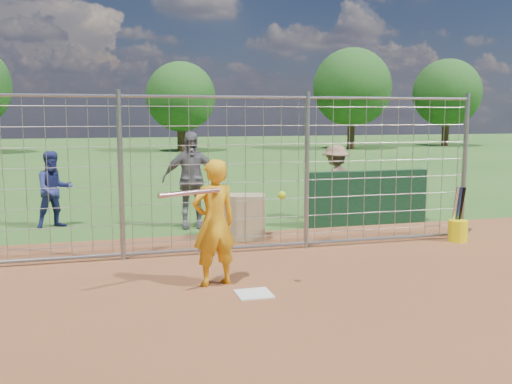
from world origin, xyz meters
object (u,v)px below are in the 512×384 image
object	(u,v)px
bystander_a	(54,189)
bystander_c	(336,182)
equipment_bin	(243,217)
bucket_with_bats	(458,228)
bystander_b	(191,180)
batter	(214,223)

from	to	relation	value
bystander_a	bystander_c	distance (m)	5.77
equipment_bin	bucket_with_bats	bearing A→B (deg)	-4.01
bystander_c	equipment_bin	size ratio (longest dim) A/B	1.99
equipment_bin	bystander_b	bearing A→B (deg)	135.09
equipment_bin	batter	bearing A→B (deg)	-96.63
bystander_a	bystander_c	world-z (taller)	bystander_c
batter	equipment_bin	world-z (taller)	batter
bystander_b	bucket_with_bats	world-z (taller)	bystander_b
batter	equipment_bin	distance (m)	2.88
batter	bucket_with_bats	size ratio (longest dim) A/B	1.70
bystander_b	bystander_c	size ratio (longest dim) A/B	1.20
equipment_bin	bystander_a	bearing A→B (deg)	163.89
equipment_bin	bucket_with_bats	world-z (taller)	bucket_with_bats
batter	bystander_a	world-z (taller)	batter
equipment_bin	bucket_with_bats	distance (m)	3.82
bystander_c	bucket_with_bats	xyz separation A→B (m)	(1.22, -2.62, -0.55)
batter	bystander_c	bearing A→B (deg)	-143.13
bystander_c	bucket_with_bats	world-z (taller)	bystander_c
bystander_a	batter	bearing A→B (deg)	-83.95
bystander_c	equipment_bin	distance (m)	2.80
bystander_a	bystander_c	xyz separation A→B (m)	(5.74, -0.60, 0.04)
bystander_b	equipment_bin	size ratio (longest dim) A/B	2.37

